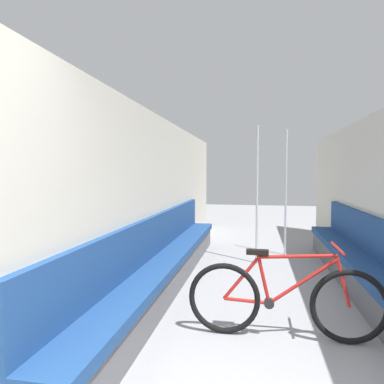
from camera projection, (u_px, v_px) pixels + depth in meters
The scene contains 6 objects.
wall_left at pixel (147, 200), 4.42m from camera, with size 0.10×9.84×2.29m, color beige.
bench_seat_row_left at pixel (166, 264), 4.47m from camera, with size 0.43×5.53×0.95m.
bench_seat_row_right at pixel (370, 275), 4.01m from camera, with size 0.43×5.53×0.95m.
bicycle at pixel (284, 300), 3.08m from camera, with size 1.76×0.46×0.86m.
grab_pole_near at pixel (257, 196), 5.63m from camera, with size 0.08×0.08×2.27m.
grab_pole_far at pixel (286, 194), 6.19m from camera, with size 0.08×0.08×2.27m.
Camera 1 is at (-0.08, -0.91, 1.51)m, focal length 32.00 mm.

